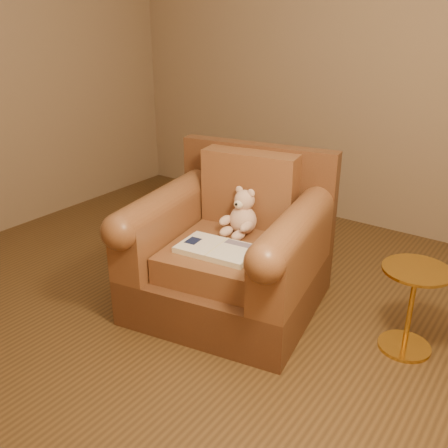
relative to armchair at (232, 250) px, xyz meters
The scene contains 6 objects.
floor 0.51m from the armchair, 132.85° to the right, with size 4.00×4.00×0.00m, color #51371C.
room 1.39m from the armchair, 132.85° to the right, with size 4.02×4.02×2.71m.
armchair is the anchor object (origin of this frame).
teddy_bear 0.22m from the armchair, 85.40° to the left, with size 0.22×0.24×0.30m.
guidebook 0.24m from the armchair, 79.46° to the right, with size 0.47×0.32×0.04m.
side_table 1.07m from the armchair, ahead, with size 0.36×0.36×0.50m.
Camera 1 is at (1.81, -2.03, 1.72)m, focal length 40.00 mm.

